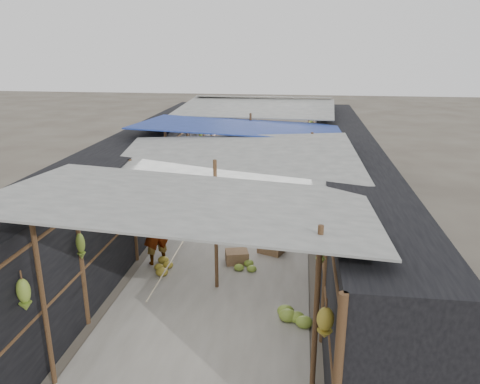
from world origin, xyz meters
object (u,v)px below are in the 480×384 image
at_px(shopper_blue, 218,188).
at_px(black_basin, 282,179).
at_px(vendor_elderly, 155,230).
at_px(vendor_seated, 304,197).
at_px(crate_near, 272,246).

bearing_deg(shopper_blue, black_basin, 54.91).
relative_size(vendor_elderly, shopper_blue, 0.95).
xyz_separation_m(black_basin, vendor_seated, (0.76, -3.09, 0.38)).
relative_size(black_basin, shopper_blue, 0.40).
bearing_deg(black_basin, crate_near, -89.74).
relative_size(vendor_elderly, vendor_seated, 1.65).
bearing_deg(crate_near, black_basin, 112.59).
height_order(vendor_elderly, vendor_seated, vendor_elderly).
xyz_separation_m(crate_near, vendor_elderly, (-2.46, -0.88, 0.62)).
bearing_deg(vendor_elderly, black_basin, -149.37).
distance_m(black_basin, vendor_elderly, 7.25).
bearing_deg(vendor_seated, crate_near, -46.61).
bearing_deg(shopper_blue, vendor_elderly, -116.44).
distance_m(crate_near, vendor_elderly, 2.68).
relative_size(crate_near, vendor_seated, 0.57).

